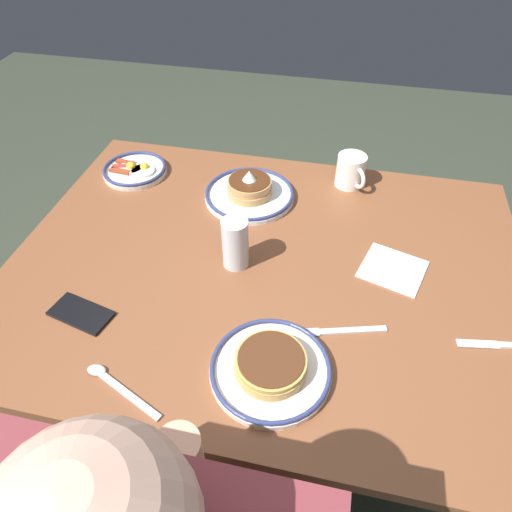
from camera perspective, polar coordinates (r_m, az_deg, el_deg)
The scene contains 12 objects.
ground_plane at distance 1.78m, azimuth 0.80°, elevation -18.28°, with size 6.00×6.00×0.00m, color #333A2D.
dining_table at distance 1.27m, azimuth 1.07°, elevation -5.08°, with size 1.31×1.00×0.75m.
plate_near_main at distance 1.54m, azimuth -14.92°, elevation 10.38°, with size 0.20×0.20×0.04m.
plate_center_pancakes at distance 1.37m, azimuth -0.82°, elevation 8.05°, with size 0.27×0.27×0.10m.
plate_far_companion at distance 0.95m, azimuth 1.84°, elevation -13.74°, with size 0.25×0.25×0.05m.
coffee_mug at distance 1.44m, azimuth 11.80°, elevation 10.42°, with size 0.09×0.11×0.10m.
drinking_glass at distance 1.13m, azimuth -2.60°, elevation 1.34°, with size 0.07×0.07×0.14m.
cell_phone at distance 1.13m, azimuth -21.06°, elevation -6.73°, with size 0.14×0.07×0.01m, color black.
paper_napkin at distance 1.21m, azimuth 16.74°, elevation -1.56°, with size 0.15×0.14×0.00m, color white.
fork_near at distance 1.05m, azimuth 11.15°, elevation -9.15°, with size 0.18×0.07×0.01m.
butter_knife at distance 1.14m, azimuth 28.94°, elevation -9.75°, with size 0.22×0.05×0.01m.
tea_spoon at distance 0.99m, azimuth -17.38°, elevation -14.97°, with size 0.19×0.09×0.01m.
Camera 1 is at (-0.15, 0.82, 1.57)m, focal length 31.97 mm.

